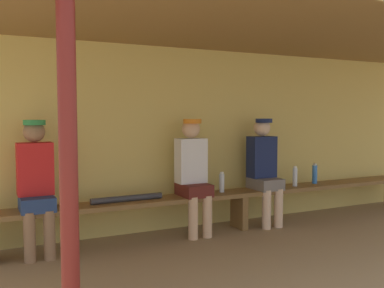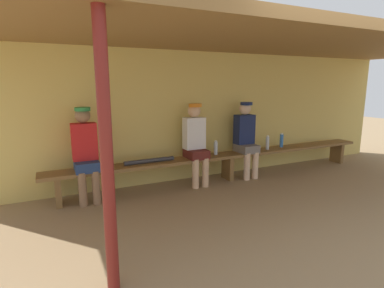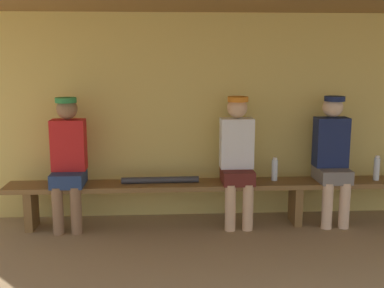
{
  "view_description": "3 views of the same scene",
  "coord_description": "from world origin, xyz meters",
  "px_view_note": "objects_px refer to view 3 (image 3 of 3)",
  "views": [
    {
      "loc": [
        -2.84,
        -2.91,
        1.4
      ],
      "look_at": [
        -0.77,
        1.29,
        1.08
      ],
      "focal_mm": 40.63,
      "sensor_mm": 36.0,
      "label": 1
    },
    {
      "loc": [
        -2.8,
        -2.84,
        1.66
      ],
      "look_at": [
        -0.9,
        1.12,
        0.79
      ],
      "focal_mm": 28.42,
      "sensor_mm": 36.0,
      "label": 2
    },
    {
      "loc": [
        -1.38,
        -3.25,
        1.76
      ],
      "look_at": [
        -1.12,
        1.11,
        0.95
      ],
      "focal_mm": 44.89,
      "sensor_mm": 36.0,
      "label": 3
    }
  ],
  "objects_px": {
    "player_in_blue": "(237,155)",
    "water_bottle_blue": "(377,168)",
    "water_bottle_clear": "(275,170)",
    "baseball_bat": "(160,180)",
    "player_near_post": "(332,154)",
    "bench": "(296,188)",
    "player_in_white": "(68,157)"
  },
  "relations": [
    {
      "from": "player_near_post",
      "to": "baseball_bat",
      "type": "bearing_deg",
      "value": -179.89
    },
    {
      "from": "water_bottle_clear",
      "to": "baseball_bat",
      "type": "distance_m",
      "value": 1.2
    },
    {
      "from": "player_in_blue",
      "to": "water_bottle_blue",
      "type": "height_order",
      "value": "player_in_blue"
    },
    {
      "from": "bench",
      "to": "water_bottle_blue",
      "type": "height_order",
      "value": "water_bottle_blue"
    },
    {
      "from": "player_near_post",
      "to": "baseball_bat",
      "type": "relative_size",
      "value": 1.69
    },
    {
      "from": "water_bottle_blue",
      "to": "baseball_bat",
      "type": "distance_m",
      "value": 2.28
    },
    {
      "from": "bench",
      "to": "water_bottle_clear",
      "type": "distance_m",
      "value": 0.3
    },
    {
      "from": "water_bottle_clear",
      "to": "water_bottle_blue",
      "type": "xyz_separation_m",
      "value": [
        1.08,
        -0.05,
        0.01
      ]
    },
    {
      "from": "player_in_blue",
      "to": "player_in_white",
      "type": "bearing_deg",
      "value": 180.0
    },
    {
      "from": "player_in_blue",
      "to": "baseball_bat",
      "type": "bearing_deg",
      "value": -179.74
    },
    {
      "from": "bench",
      "to": "baseball_bat",
      "type": "height_order",
      "value": "baseball_bat"
    },
    {
      "from": "bench",
      "to": "player_near_post",
      "type": "distance_m",
      "value": 0.52
    },
    {
      "from": "baseball_bat",
      "to": "player_near_post",
      "type": "bearing_deg",
      "value": -1.05
    },
    {
      "from": "bench",
      "to": "player_in_blue",
      "type": "bearing_deg",
      "value": 179.68
    },
    {
      "from": "player_in_white",
      "to": "baseball_bat",
      "type": "height_order",
      "value": "player_in_white"
    },
    {
      "from": "player_near_post",
      "to": "player_in_blue",
      "type": "relative_size",
      "value": 1.0
    },
    {
      "from": "water_bottle_blue",
      "to": "baseball_bat",
      "type": "bearing_deg",
      "value": 179.69
    },
    {
      "from": "player_in_white",
      "to": "baseball_bat",
      "type": "relative_size",
      "value": 1.69
    },
    {
      "from": "player_near_post",
      "to": "player_in_blue",
      "type": "bearing_deg",
      "value": 180.0
    },
    {
      "from": "water_bottle_clear",
      "to": "baseball_bat",
      "type": "height_order",
      "value": "water_bottle_clear"
    },
    {
      "from": "player_in_blue",
      "to": "baseball_bat",
      "type": "height_order",
      "value": "player_in_blue"
    },
    {
      "from": "player_near_post",
      "to": "player_in_white",
      "type": "distance_m",
      "value": 2.72
    },
    {
      "from": "water_bottle_blue",
      "to": "water_bottle_clear",
      "type": "bearing_deg",
      "value": 177.34
    },
    {
      "from": "player_near_post",
      "to": "water_bottle_blue",
      "type": "height_order",
      "value": "player_near_post"
    },
    {
      "from": "player_in_white",
      "to": "player_in_blue",
      "type": "distance_m",
      "value": 1.72
    },
    {
      "from": "bench",
      "to": "player_near_post",
      "type": "bearing_deg",
      "value": 0.55
    },
    {
      "from": "baseball_bat",
      "to": "player_in_blue",
      "type": "bearing_deg",
      "value": -0.9
    },
    {
      "from": "water_bottle_clear",
      "to": "baseball_bat",
      "type": "bearing_deg",
      "value": -178.2
    },
    {
      "from": "water_bottle_blue",
      "to": "baseball_bat",
      "type": "xyz_separation_m",
      "value": [
        -2.28,
        0.01,
        -0.09
      ]
    },
    {
      "from": "player_in_blue",
      "to": "baseball_bat",
      "type": "xyz_separation_m",
      "value": [
        -0.8,
        -0.0,
        -0.25
      ]
    },
    {
      "from": "player_near_post",
      "to": "baseball_bat",
      "type": "height_order",
      "value": "player_near_post"
    },
    {
      "from": "player_in_white",
      "to": "water_bottle_clear",
      "type": "height_order",
      "value": "player_in_white"
    }
  ]
}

